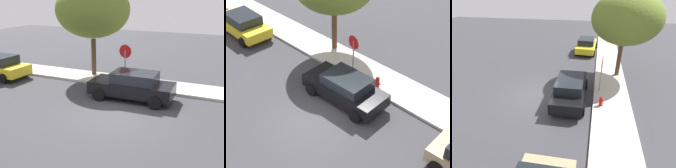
% 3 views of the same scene
% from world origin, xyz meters
% --- Properties ---
extents(ground_plane, '(60.00, 60.00, 0.00)m').
position_xyz_m(ground_plane, '(0.00, 0.00, 0.00)').
color(ground_plane, '#38383D').
extents(sidewalk_curb, '(32.00, 2.21, 0.14)m').
position_xyz_m(sidewalk_curb, '(0.00, 4.73, 0.07)').
color(sidewalk_curb, beige).
rests_on(sidewalk_curb, ground_plane).
extents(stop_sign, '(0.81, 0.10, 2.54)m').
position_xyz_m(stop_sign, '(-1.12, 3.98, 1.76)').
color(stop_sign, gray).
rests_on(stop_sign, ground_plane).
extents(parked_car_black, '(4.38, 2.10, 1.48)m').
position_xyz_m(parked_car_black, '(0.01, 2.19, 0.76)').
color(parked_car_black, black).
rests_on(parked_car_black, ground_plane).
extents(parked_car_yellow, '(4.49, 2.21, 1.48)m').
position_xyz_m(parked_car_yellow, '(-9.58, 2.44, 0.76)').
color(parked_car_yellow, yellow).
rests_on(parked_car_yellow, ground_plane).
extents(street_tree_near_corner, '(4.73, 4.73, 6.12)m').
position_xyz_m(street_tree_near_corner, '(-3.92, 5.35, 4.33)').
color(street_tree_near_corner, '#513823').
rests_on(street_tree_near_corner, ground_plane).
extents(fire_hydrant, '(0.30, 0.22, 0.72)m').
position_xyz_m(fire_hydrant, '(0.54, 4.08, 0.36)').
color(fire_hydrant, red).
rests_on(fire_hydrant, ground_plane).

